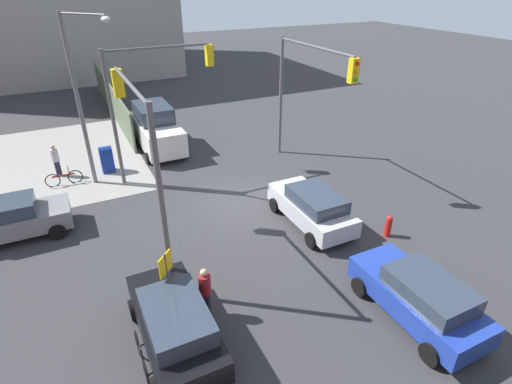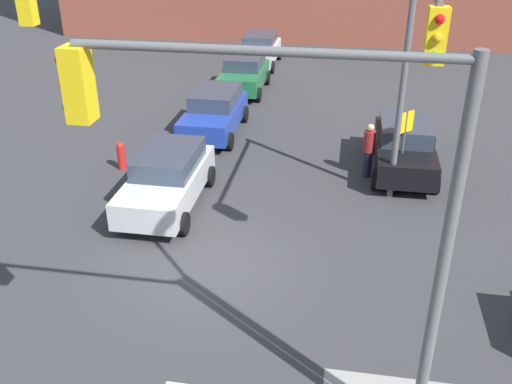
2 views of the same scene
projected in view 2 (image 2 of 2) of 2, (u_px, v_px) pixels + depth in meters
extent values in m
plane|color=#333335|center=(210.00, 265.00, 13.98)|extent=(120.00, 120.00, 0.00)
cylinder|color=#59595B|center=(402.00, 92.00, 15.76)|extent=(0.18, 0.18, 6.50)
cube|color=yellow|center=(436.00, 36.00, 10.06)|extent=(0.32, 0.36, 1.00)
sphere|color=red|center=(440.00, 19.00, 9.75)|extent=(0.18, 0.18, 0.18)
sphere|color=orange|center=(437.00, 38.00, 9.90)|extent=(0.18, 0.18, 0.18)
sphere|color=green|center=(435.00, 56.00, 10.05)|extent=(0.18, 0.18, 0.18)
cube|color=yellow|center=(26.00, 3.00, 13.22)|extent=(0.32, 0.36, 1.00)
sphere|color=orange|center=(30.00, 2.00, 13.38)|extent=(0.18, 0.18, 0.18)
sphere|color=green|center=(33.00, 16.00, 13.52)|extent=(0.18, 0.18, 0.18)
cylinder|color=#59595B|center=(440.00, 285.00, 7.88)|extent=(0.18, 0.18, 6.50)
cylinder|color=#59595B|center=(265.00, 51.00, 6.81)|extent=(0.12, 4.93, 0.12)
cube|color=yellow|center=(78.00, 85.00, 7.42)|extent=(0.36, 0.32, 1.00)
sphere|color=red|center=(62.00, 60.00, 7.30)|extent=(0.18, 0.18, 0.18)
sphere|color=orange|center=(66.00, 84.00, 7.45)|extent=(0.18, 0.18, 0.18)
sphere|color=green|center=(69.00, 107.00, 7.59)|extent=(0.18, 0.18, 0.18)
cylinder|color=#4C4C4C|center=(402.00, 148.00, 17.45)|extent=(0.08, 0.08, 2.40)
cube|color=yellow|center=(406.00, 122.00, 17.06)|extent=(0.48, 0.48, 0.64)
cylinder|color=red|center=(121.00, 158.00, 18.80)|extent=(0.26, 0.26, 0.80)
sphere|color=red|center=(120.00, 146.00, 18.61)|extent=(0.24, 0.24, 0.24)
cube|color=#B7BABF|center=(167.00, 184.00, 16.40)|extent=(4.36, 1.80, 0.75)
cube|color=#2D3847|center=(169.00, 159.00, 16.41)|extent=(2.44, 1.58, 0.55)
cylinder|color=black|center=(183.00, 224.00, 15.14)|extent=(0.64, 0.22, 0.64)
cylinder|color=black|center=(119.00, 218.00, 15.41)|extent=(0.64, 0.22, 0.64)
cylinder|color=black|center=(210.00, 176.00, 17.74)|extent=(0.64, 0.22, 0.64)
cylinder|color=black|center=(154.00, 172.00, 18.01)|extent=(0.64, 0.22, 0.64)
cube|color=#1E6638|center=(244.00, 77.00, 26.26)|extent=(3.96, 1.80, 0.75)
cube|color=#2D3847|center=(245.00, 61.00, 26.24)|extent=(2.22, 1.58, 0.55)
cylinder|color=black|center=(258.00, 95.00, 25.12)|extent=(0.64, 0.22, 0.64)
cylinder|color=black|center=(218.00, 93.00, 25.39)|extent=(0.64, 0.22, 0.64)
cylinder|color=black|center=(267.00, 78.00, 27.48)|extent=(0.64, 0.22, 0.64)
cylinder|color=black|center=(231.00, 76.00, 27.75)|extent=(0.64, 0.22, 0.64)
cube|color=#1E389E|center=(214.00, 116.00, 21.53)|extent=(4.32, 1.80, 0.75)
cube|color=#2D3847|center=(216.00, 97.00, 21.53)|extent=(2.42, 1.58, 0.55)
cylinder|color=black|center=(229.00, 141.00, 20.28)|extent=(0.64, 0.22, 0.64)
cylinder|color=black|center=(181.00, 138.00, 20.55)|extent=(0.64, 0.22, 0.64)
cylinder|color=black|center=(245.00, 114.00, 22.85)|extent=(0.64, 0.22, 0.64)
cylinder|color=black|center=(201.00, 112.00, 23.12)|extent=(0.64, 0.22, 0.64)
cube|color=black|center=(404.00, 151.00, 18.54)|extent=(4.35, 1.80, 0.75)
cube|color=#2D3847|center=(405.00, 129.00, 18.55)|extent=(2.43, 1.58, 0.55)
cylinder|color=black|center=(435.00, 183.00, 17.29)|extent=(0.64, 0.22, 0.64)
cylinder|color=black|center=(375.00, 179.00, 17.56)|extent=(0.64, 0.22, 0.64)
cylinder|color=black|center=(426.00, 146.00, 19.88)|extent=(0.64, 0.22, 0.64)
cylinder|color=black|center=(374.00, 143.00, 20.14)|extent=(0.64, 0.22, 0.64)
cube|color=white|center=(259.00, 53.00, 30.46)|extent=(4.21, 1.80, 0.75)
cube|color=#2D3847|center=(260.00, 39.00, 30.46)|extent=(2.36, 1.58, 0.55)
cylinder|color=black|center=(272.00, 67.00, 29.25)|extent=(0.64, 0.22, 0.64)
cylinder|color=black|center=(237.00, 66.00, 29.51)|extent=(0.64, 0.22, 0.64)
cylinder|color=black|center=(279.00, 54.00, 31.76)|extent=(0.64, 0.22, 0.64)
cylinder|color=black|center=(247.00, 53.00, 32.02)|extent=(0.64, 0.22, 0.64)
cylinder|color=maroon|center=(369.00, 141.00, 17.94)|extent=(0.36, 0.36, 0.68)
sphere|color=tan|center=(371.00, 128.00, 17.73)|extent=(0.23, 0.23, 0.23)
cylinder|color=#1E1E2D|center=(367.00, 164.00, 18.30)|extent=(0.28, 0.28, 0.86)
torus|color=black|center=(436.00, 165.00, 18.44)|extent=(0.71, 0.05, 0.71)
torus|color=black|center=(432.00, 153.00, 19.35)|extent=(0.71, 0.05, 0.71)
cube|color=black|center=(435.00, 154.00, 18.81)|extent=(1.04, 0.04, 0.08)
cylinder|color=black|center=(435.00, 144.00, 18.95)|extent=(0.04, 0.04, 0.40)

